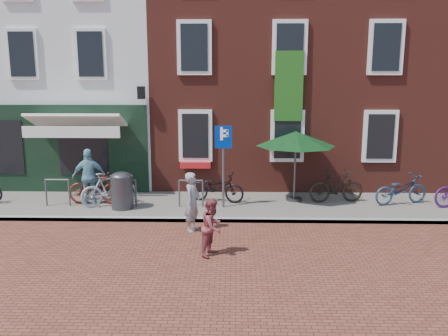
{
  "coord_description": "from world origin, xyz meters",
  "views": [
    {
      "loc": [
        1.82,
        -12.3,
        4.03
      ],
      "look_at": [
        1.5,
        0.27,
        1.47
      ],
      "focal_mm": 37.74,
      "sensor_mm": 36.0,
      "label": 1
    }
  ],
  "objects_px": {
    "boy": "(212,227)",
    "bicycle_5": "(336,186)",
    "parking_sign": "(223,152)",
    "cafe_person": "(89,177)",
    "litter_bin": "(122,188)",
    "bicycle_1": "(96,188)",
    "bicycle_3": "(109,189)",
    "woman": "(192,202)",
    "bicycle_2": "(105,186)",
    "bicycle_4": "(216,187)",
    "bicycle_6": "(401,189)",
    "parasol": "(296,136)"
  },
  "relations": [
    {
      "from": "parking_sign",
      "to": "parasol",
      "type": "height_order",
      "value": "parking_sign"
    },
    {
      "from": "boy",
      "to": "litter_bin",
      "type": "bearing_deg",
      "value": 65.37
    },
    {
      "from": "bicycle_6",
      "to": "bicycle_3",
      "type": "bearing_deg",
      "value": 75.57
    },
    {
      "from": "bicycle_2",
      "to": "bicycle_4",
      "type": "distance_m",
      "value": 3.46
    },
    {
      "from": "parasol",
      "to": "bicycle_3",
      "type": "relative_size",
      "value": 1.44
    },
    {
      "from": "cafe_person",
      "to": "bicycle_1",
      "type": "xyz_separation_m",
      "value": [
        0.18,
        -0.02,
        -0.34
      ]
    },
    {
      "from": "bicycle_3",
      "to": "bicycle_5",
      "type": "distance_m",
      "value": 6.91
    },
    {
      "from": "litter_bin",
      "to": "bicycle_4",
      "type": "bearing_deg",
      "value": 16.49
    },
    {
      "from": "parking_sign",
      "to": "boy",
      "type": "distance_m",
      "value": 3.67
    },
    {
      "from": "parasol",
      "to": "woman",
      "type": "xyz_separation_m",
      "value": [
        -2.94,
        -2.66,
        -1.36
      ]
    },
    {
      "from": "bicycle_1",
      "to": "bicycle_3",
      "type": "bearing_deg",
      "value": -106.42
    },
    {
      "from": "parking_sign",
      "to": "bicycle_3",
      "type": "bearing_deg",
      "value": 178.69
    },
    {
      "from": "parasol",
      "to": "bicycle_2",
      "type": "xyz_separation_m",
      "value": [
        -5.88,
        -0.18,
        -1.57
      ]
    },
    {
      "from": "cafe_person",
      "to": "bicycle_1",
      "type": "height_order",
      "value": "cafe_person"
    },
    {
      "from": "cafe_person",
      "to": "litter_bin",
      "type": "bearing_deg",
      "value": 145.16
    },
    {
      "from": "woman",
      "to": "bicycle_6",
      "type": "height_order",
      "value": "woman"
    },
    {
      "from": "parking_sign",
      "to": "cafe_person",
      "type": "relative_size",
      "value": 1.43
    },
    {
      "from": "woman",
      "to": "bicycle_6",
      "type": "distance_m",
      "value": 6.54
    },
    {
      "from": "bicycle_5",
      "to": "bicycle_6",
      "type": "relative_size",
      "value": 0.97
    },
    {
      "from": "bicycle_1",
      "to": "bicycle_3",
      "type": "relative_size",
      "value": 1.0
    },
    {
      "from": "bicycle_2",
      "to": "woman",
      "type": "bearing_deg",
      "value": -121.17
    },
    {
      "from": "litter_bin",
      "to": "bicycle_4",
      "type": "distance_m",
      "value": 2.86
    },
    {
      "from": "litter_bin",
      "to": "bicycle_2",
      "type": "relative_size",
      "value": 0.67
    },
    {
      "from": "bicycle_1",
      "to": "bicycle_2",
      "type": "relative_size",
      "value": 0.97
    },
    {
      "from": "bicycle_3",
      "to": "bicycle_1",
      "type": "bearing_deg",
      "value": 43.26
    },
    {
      "from": "parasol",
      "to": "cafe_person",
      "type": "height_order",
      "value": "parasol"
    },
    {
      "from": "woman",
      "to": "bicycle_2",
      "type": "relative_size",
      "value": 0.88
    },
    {
      "from": "bicycle_2",
      "to": "bicycle_4",
      "type": "xyz_separation_m",
      "value": [
        3.46,
        -0.03,
        0.0
      ]
    },
    {
      "from": "boy",
      "to": "bicycle_5",
      "type": "bearing_deg",
      "value": -16.57
    },
    {
      "from": "bicycle_1",
      "to": "bicycle_4",
      "type": "relative_size",
      "value": 0.97
    },
    {
      "from": "cafe_person",
      "to": "bicycle_6",
      "type": "height_order",
      "value": "cafe_person"
    },
    {
      "from": "parasol",
      "to": "bicycle_1",
      "type": "xyz_separation_m",
      "value": [
        -6.07,
        -0.57,
        -1.52
      ]
    },
    {
      "from": "woman",
      "to": "bicycle_3",
      "type": "relative_size",
      "value": 0.91
    },
    {
      "from": "litter_bin",
      "to": "cafe_person",
      "type": "relative_size",
      "value": 0.69
    },
    {
      "from": "cafe_person",
      "to": "bicycle_2",
      "type": "relative_size",
      "value": 0.97
    },
    {
      "from": "litter_bin",
      "to": "parking_sign",
      "type": "height_order",
      "value": "parking_sign"
    },
    {
      "from": "litter_bin",
      "to": "boy",
      "type": "distance_m",
      "value": 4.32
    },
    {
      "from": "woman",
      "to": "bicycle_3",
      "type": "bearing_deg",
      "value": 72.8
    },
    {
      "from": "woman",
      "to": "cafe_person",
      "type": "relative_size",
      "value": 0.91
    },
    {
      "from": "woman",
      "to": "bicycle_4",
      "type": "xyz_separation_m",
      "value": [
        0.51,
        2.44,
        -0.21
      ]
    },
    {
      "from": "parking_sign",
      "to": "bicycle_1",
      "type": "relative_size",
      "value": 1.43
    },
    {
      "from": "parasol",
      "to": "bicycle_5",
      "type": "distance_m",
      "value": 1.99
    },
    {
      "from": "boy",
      "to": "bicycle_1",
      "type": "distance_m",
      "value": 5.27
    },
    {
      "from": "parking_sign",
      "to": "bicycle_2",
      "type": "distance_m",
      "value": 3.93
    },
    {
      "from": "parasol",
      "to": "bicycle_5",
      "type": "bearing_deg",
      "value": -8.45
    },
    {
      "from": "cafe_person",
      "to": "bicycle_3",
      "type": "xyz_separation_m",
      "value": [
        0.63,
        -0.17,
        -0.34
      ]
    },
    {
      "from": "parking_sign",
      "to": "bicycle_5",
      "type": "bearing_deg",
      "value": 10.19
    },
    {
      "from": "litter_bin",
      "to": "boy",
      "type": "xyz_separation_m",
      "value": [
        2.82,
        -3.28,
        -0.05
      ]
    },
    {
      "from": "parasol",
      "to": "boy",
      "type": "distance_m",
      "value": 5.12
    },
    {
      "from": "parasol",
      "to": "bicycle_4",
      "type": "relative_size",
      "value": 1.4
    }
  ]
}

